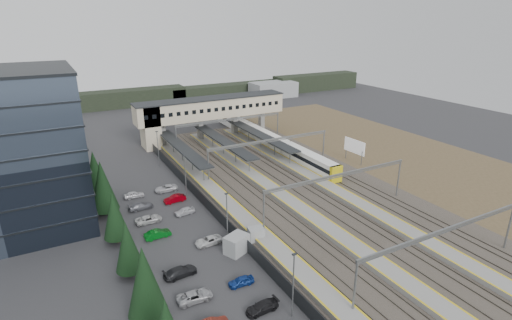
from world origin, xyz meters
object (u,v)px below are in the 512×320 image
relay_cabin_far (256,234)px  train (267,139)px  relay_cabin_near (237,244)px  footbridge (202,111)px  billboard (354,147)px

relay_cabin_far → train: train is taller
relay_cabin_near → footbridge: footbridge is taller
train → billboard: (11.51, -19.50, 1.64)m
relay_cabin_near → train: (27.85, 40.11, 0.58)m
relay_cabin_near → train: size_ratio=0.07×
footbridge → train: 18.58m
relay_cabin_near → footbridge: bearing=73.6°
relay_cabin_far → relay_cabin_near: bearing=-159.2°
relay_cabin_near → billboard: size_ratio=0.63×
train → relay_cabin_near: bearing=-124.8°
relay_cabin_far → billboard: (35.48, 19.15, 2.52)m
relay_cabin_far → footbridge: size_ratio=0.06×
train → footbridge: bearing=134.4°
footbridge → relay_cabin_far: bearing=-102.8°
relay_cabin_near → train: 48.84m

